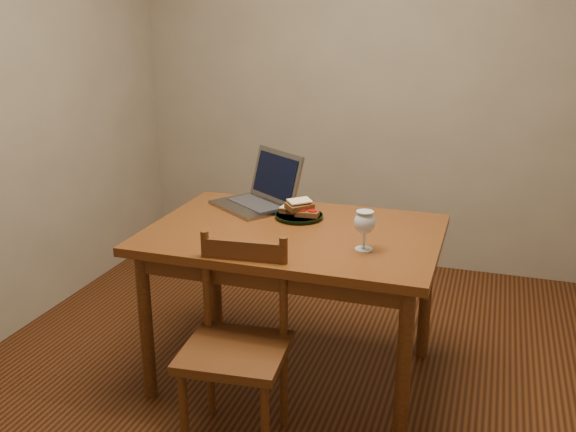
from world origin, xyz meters
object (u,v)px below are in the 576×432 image
(laptop, at_px, (262,192))
(plate, at_px, (299,216))
(table, at_px, (294,248))
(milk_glass, at_px, (364,231))
(chair, at_px, (236,337))

(laptop, bearing_deg, plate, 4.08)
(table, xyz_separation_m, plate, (-0.03, 0.17, 0.10))
(milk_glass, bearing_deg, table, 157.31)
(plate, xyz_separation_m, milk_glass, (0.38, -0.32, 0.08))
(chair, relative_size, milk_glass, 2.54)
(plate, bearing_deg, laptop, 148.92)
(chair, height_order, plate, chair)
(table, bearing_deg, plate, 99.34)
(table, relative_size, chair, 3.00)
(plate, distance_m, milk_glass, 0.50)
(table, height_order, laptop, laptop)
(table, relative_size, milk_glass, 7.63)
(plate, bearing_deg, milk_glass, -39.86)
(table, distance_m, plate, 0.20)
(table, height_order, milk_glass, milk_glass)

